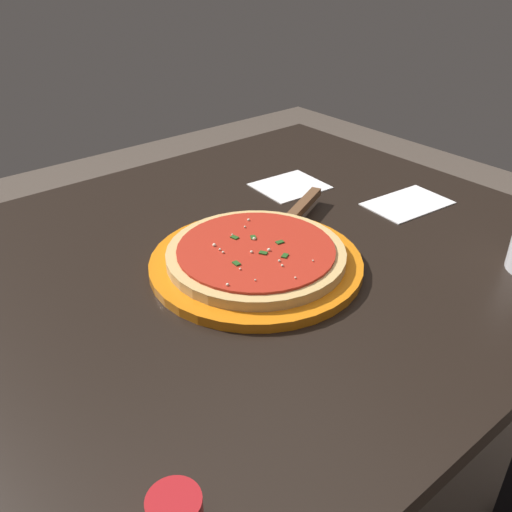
% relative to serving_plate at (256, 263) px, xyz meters
% --- Properties ---
extents(restaurant_table, '(1.04, 0.89, 0.74)m').
position_rel_serving_plate_xyz_m(restaurant_table, '(-0.04, -0.04, -0.14)').
color(restaurant_table, black).
rests_on(restaurant_table, ground_plane).
extents(serving_plate, '(0.33, 0.33, 0.01)m').
position_rel_serving_plate_xyz_m(serving_plate, '(0.00, 0.00, 0.00)').
color(serving_plate, orange).
rests_on(serving_plate, restaurant_table).
extents(pizza, '(0.27, 0.27, 0.02)m').
position_rel_serving_plate_xyz_m(pizza, '(0.00, 0.00, 0.02)').
color(pizza, '#DBB26B').
rests_on(pizza, serving_plate).
extents(pizza_server, '(0.22, 0.13, 0.01)m').
position_rel_serving_plate_xyz_m(pizza_server, '(-0.14, -0.07, 0.01)').
color(pizza_server, silver).
rests_on(pizza_server, serving_plate).
extents(napkin_folded_right, '(0.17, 0.12, 0.00)m').
position_rel_serving_plate_xyz_m(napkin_folded_right, '(-0.37, 0.01, -0.01)').
color(napkin_folded_right, white).
rests_on(napkin_folded_right, restaurant_table).
extents(napkin_loose_left, '(0.14, 0.13, 0.00)m').
position_rel_serving_plate_xyz_m(napkin_loose_left, '(-0.25, -0.19, -0.01)').
color(napkin_loose_left, white).
rests_on(napkin_loose_left, restaurant_table).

